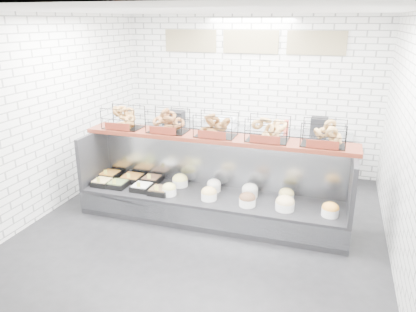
% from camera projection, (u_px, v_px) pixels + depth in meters
% --- Properties ---
extents(ground, '(5.50, 5.50, 0.00)m').
position_uv_depth(ground, '(205.00, 228.00, 5.94)').
color(ground, black).
rests_on(ground, ground).
extents(room_shell, '(5.02, 5.51, 3.01)m').
position_uv_depth(room_shell, '(218.00, 81.00, 5.82)').
color(room_shell, white).
rests_on(room_shell, ground).
extents(display_case, '(4.00, 0.90, 1.20)m').
position_uv_depth(display_case, '(211.00, 198.00, 6.14)').
color(display_case, black).
rests_on(display_case, ground).
extents(bagel_shelf, '(4.10, 0.50, 0.40)m').
position_uv_depth(bagel_shelf, '(216.00, 127.00, 5.96)').
color(bagel_shelf, '#4B1A10').
rests_on(bagel_shelf, display_case).
extents(prep_counter, '(4.00, 0.60, 1.20)m').
position_uv_depth(prep_counter, '(244.00, 149.00, 7.98)').
color(prep_counter, '#93969B').
rests_on(prep_counter, ground).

